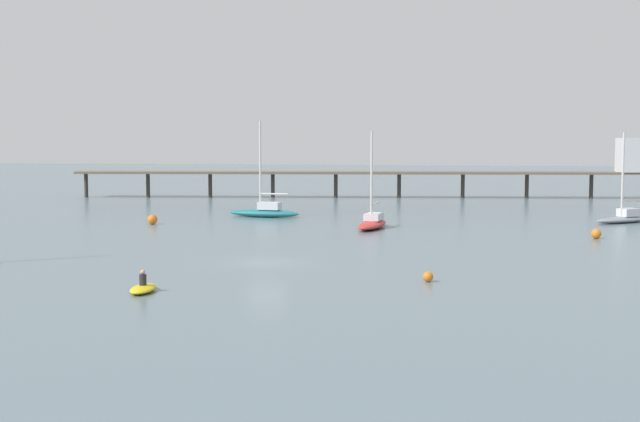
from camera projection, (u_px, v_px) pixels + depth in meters
name	position (u px, v px, depth m)	size (l,w,h in m)	color
ground_plane	(266.00, 263.00, 50.95)	(400.00, 400.00, 0.00)	slate
pier	(478.00, 166.00, 107.06)	(76.87, 13.53, 7.90)	brown
sailboat_red	(372.00, 222.00, 70.76)	(2.77, 6.91, 8.37)	red
sailboat_gray	(625.00, 216.00, 75.71)	(6.53, 5.64, 8.33)	gray
sailboat_teal	(265.00, 210.00, 81.05)	(7.45, 2.69, 9.46)	#1E727A
dinghy_yellow	(143.00, 288.00, 41.13)	(1.45, 2.70, 1.14)	yellow
mooring_buoy_inner	(428.00, 277.00, 44.08)	(0.57, 0.57, 0.57)	orange
mooring_buoy_mid	(153.00, 219.00, 74.12)	(0.89, 0.89, 0.89)	orange
mooring_buoy_near	(596.00, 234.00, 63.37)	(0.77, 0.77, 0.77)	orange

